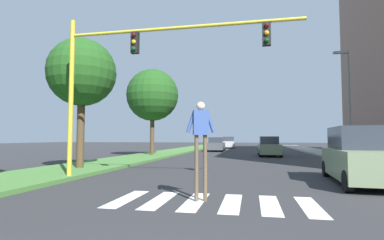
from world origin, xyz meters
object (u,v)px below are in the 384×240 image
object	(u,v)px
sedan_distant	(216,145)
sedan_far_horizon	(229,143)
traffic_light_gantry	(134,63)
tree_mid	(82,73)
sedan_midblock	(269,147)
suv_crossing	(362,157)
tree_far	(152,95)
pedestrian_performer	(201,134)
street_lamp_right	(348,94)

from	to	relation	value
sedan_distant	sedan_far_horizon	bearing A→B (deg)	86.74
traffic_light_gantry	sedan_far_horizon	bearing A→B (deg)	88.74
tree_mid	sedan_far_horizon	xyz separation A→B (m)	(4.67, 32.93, -3.95)
sedan_midblock	sedan_far_horizon	bearing A→B (deg)	104.38
sedan_far_horizon	sedan_distant	bearing A→B (deg)	-93.26
sedan_distant	sedan_far_horizon	xyz separation A→B (m)	(0.63, 11.01, 0.04)
sedan_far_horizon	suv_crossing	bearing A→B (deg)	-78.32
tree_far	suv_crossing	world-z (taller)	tree_far
sedan_midblock	sedan_far_horizon	world-z (taller)	sedan_far_horizon
pedestrian_performer	sedan_distant	bearing A→B (deg)	95.86
street_lamp_right	sedan_far_horizon	bearing A→B (deg)	112.70
sedan_midblock	sedan_distant	xyz separation A→B (m)	(-5.59, 8.34, -0.02)
street_lamp_right	suv_crossing	size ratio (longest dim) A/B	1.59
suv_crossing	sedan_midblock	bearing A→B (deg)	98.19
sedan_midblock	sedan_far_horizon	distance (m)	19.97
pedestrian_performer	suv_crossing	distance (m)	6.32
traffic_light_gantry	tree_far	bearing A→B (deg)	106.33
sedan_far_horizon	traffic_light_gantry	bearing A→B (deg)	-91.26
tree_far	street_lamp_right	world-z (taller)	street_lamp_right
traffic_light_gantry	sedan_midblock	world-z (taller)	traffic_light_gantry
tree_far	street_lamp_right	distance (m)	15.16
tree_mid	street_lamp_right	bearing A→B (deg)	31.46
tree_mid	traffic_light_gantry	bearing A→B (deg)	-36.17
pedestrian_performer	sedan_far_horizon	distance (m)	38.62
suv_crossing	sedan_distant	size ratio (longest dim) A/B	1.02
pedestrian_performer	sedan_midblock	xyz separation A→B (m)	(2.76, 19.21, -0.87)
traffic_light_gantry	pedestrian_performer	bearing A→B (deg)	-42.95
suv_crossing	sedan_distant	world-z (taller)	suv_crossing
suv_crossing	sedan_midblock	xyz separation A→B (m)	(-2.21, 15.37, -0.14)
suv_crossing	sedan_distant	bearing A→B (deg)	108.21
traffic_light_gantry	sedan_far_horizon	size ratio (longest dim) A/B	2.06
street_lamp_right	pedestrian_performer	size ratio (longest dim) A/B	3.01
tree_mid	suv_crossing	size ratio (longest dim) A/B	1.33
traffic_light_gantry	sedan_distant	size ratio (longest dim) A/B	1.88
tree_far	sedan_midblock	bearing A→B (deg)	12.82
tree_mid	sedan_midblock	xyz separation A→B (m)	(9.63, 13.59, -3.97)
tree_mid	suv_crossing	world-z (taller)	tree_mid
pedestrian_performer	sedan_distant	distance (m)	27.70
pedestrian_performer	tree_far	bearing A→B (deg)	112.84
tree_mid	tree_far	world-z (taller)	tree_far
pedestrian_performer	sedan_distant	world-z (taller)	pedestrian_performer
traffic_light_gantry	pedestrian_performer	world-z (taller)	traffic_light_gantry
sedan_midblock	sedan_distant	distance (m)	10.04
tree_far	tree_mid	bearing A→B (deg)	-88.64
sedan_midblock	suv_crossing	bearing A→B (deg)	-81.81
suv_crossing	street_lamp_right	bearing A→B (deg)	75.21
traffic_light_gantry	sedan_distant	bearing A→B (deg)	89.63
pedestrian_performer	sedan_midblock	size ratio (longest dim) A/B	0.57
traffic_light_gantry	sedan_far_horizon	xyz separation A→B (m)	(0.79, 35.77, -3.54)
sedan_midblock	sedan_distant	world-z (taller)	sedan_midblock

